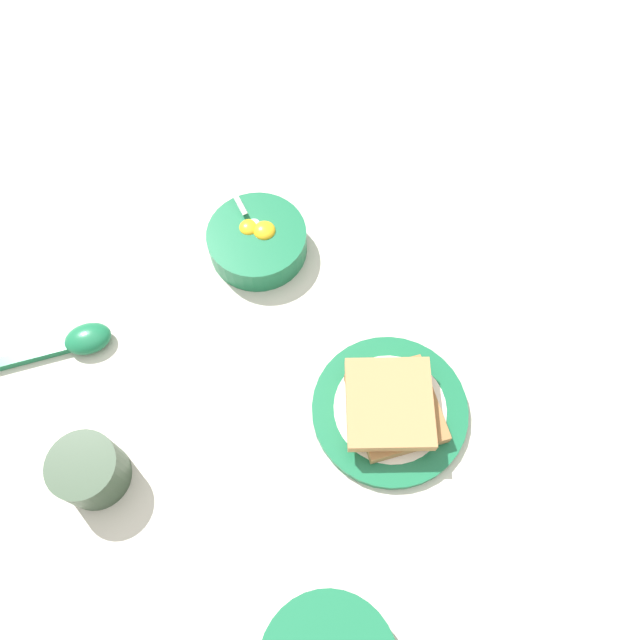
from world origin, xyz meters
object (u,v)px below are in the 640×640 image
(egg_bowl, at_px, (257,240))
(toast_sandwich, at_px, (393,406))
(toast_plate, at_px, (390,410))
(soup_spoon, at_px, (76,342))
(drinking_cup, at_px, (89,470))

(egg_bowl, bearing_deg, toast_sandwich, -96.78)
(toast_plate, xyz_separation_m, toast_sandwich, (-0.00, -0.00, 0.03))
(toast_sandwich, bearing_deg, soup_spoon, 124.54)
(egg_bowl, bearing_deg, drinking_cup, -161.95)
(egg_bowl, height_order, toast_sandwich, egg_bowl)
(toast_plate, height_order, drinking_cup, drinking_cup)
(toast_plate, height_order, toast_sandwich, toast_sandwich)
(soup_spoon, bearing_deg, egg_bowl, -9.84)
(egg_bowl, relative_size, soup_spoon, 0.93)
(drinking_cup, bearing_deg, toast_sandwich, -30.22)
(soup_spoon, bearing_deg, toast_sandwich, -55.46)
(toast_sandwich, xyz_separation_m, drinking_cup, (-0.31, 0.18, 0.00))
(egg_bowl, bearing_deg, soup_spoon, 170.16)
(egg_bowl, height_order, toast_plate, egg_bowl)
(egg_bowl, xyz_separation_m, toast_sandwich, (-0.03, -0.29, 0.01))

